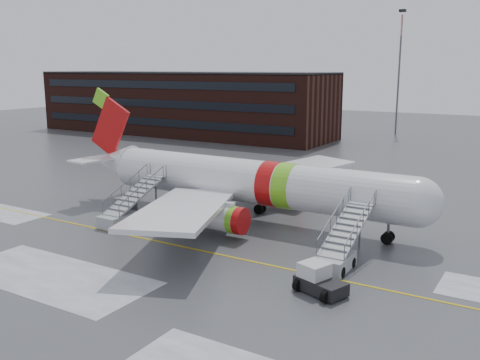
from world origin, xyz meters
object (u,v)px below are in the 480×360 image
Objects in this scene: airstair_aft at (124,212)px; airliner at (243,181)px; uld_container at (126,208)px; pushback_tug at (318,280)px; airstair_fwd at (339,251)px.

airliner is at bearing 39.50° from airstair_aft.
airliner reaches higher than uld_container.
pushback_tug is (19.91, -4.68, -0.29)m from airstair_aft.
airstair_aft is at bearing 166.78° from pushback_tug.
airstair_aft is (-19.40, 0.00, 0.00)m from airstair_fwd.
airliner is 10.22× the size of pushback_tug.
airstair_aft is 20.46m from pushback_tug.
airliner is 16.63m from pushback_tug.
uld_container is at bearing 130.05° from airstair_aft.
uld_container is (-9.30, -4.90, -2.58)m from airliner.
airstair_fwd reaches higher than uld_container.
uld_container is (-21.29, 6.31, 0.06)m from pushback_tug.
airstair_fwd and airstair_aft have the same top height.
pushback_tug is at bearing -83.76° from airstair_fwd.
airliner is 10.83m from uld_container.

